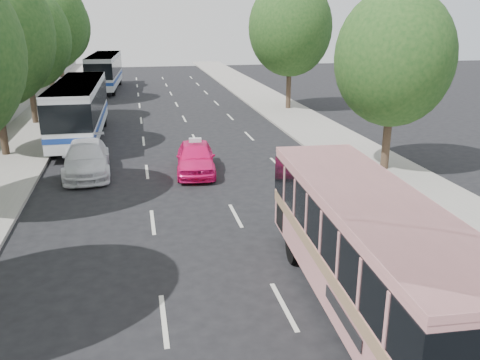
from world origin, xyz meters
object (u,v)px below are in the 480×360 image
object	(u,v)px
pink_bus	(369,242)
tour_coach_rear	(105,69)
pink_taxi	(196,157)
white_pickup	(86,158)
tour_coach_front	(79,105)

from	to	relation	value
pink_bus	tour_coach_rear	xyz separation A→B (m)	(-7.60, 40.26, 0.14)
pink_taxi	tour_coach_rear	xyz separation A→B (m)	(-5.07, 28.23, 1.26)
pink_taxi	tour_coach_rear	size ratio (longest dim) A/B	0.38
tour_coach_rear	pink_taxi	bearing A→B (deg)	-76.73
white_pickup	tour_coach_rear	xyz separation A→B (m)	(-0.30, 27.38, 1.27)
tour_coach_front	white_pickup	bearing A→B (deg)	-82.34
pink_taxi	white_pickup	size ratio (longest dim) A/B	0.86
white_pickup	pink_bus	bearing A→B (deg)	-63.55
white_pickup	tour_coach_front	xyz separation A→B (m)	(-0.80, 6.90, 1.25)
pink_bus	tour_coach_rear	bearing A→B (deg)	103.69
pink_bus	white_pickup	world-z (taller)	pink_bus
tour_coach_front	pink_taxi	bearing A→B (deg)	-53.30
tour_coach_front	tour_coach_rear	bearing A→B (deg)	89.61
tour_coach_rear	tour_coach_front	bearing A→B (deg)	-88.31
pink_bus	tour_coach_rear	size ratio (longest dim) A/B	0.85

